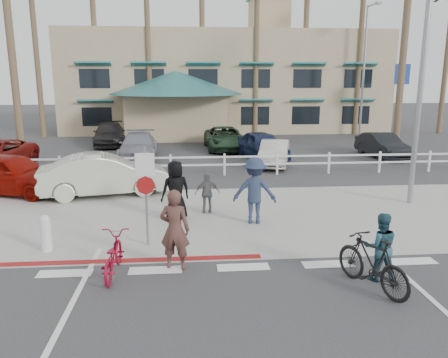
{
  "coord_description": "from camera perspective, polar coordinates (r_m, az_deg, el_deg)",
  "views": [
    {
      "loc": [
        -1.21,
        -8.65,
        4.22
      ],
      "look_at": [
        -0.22,
        3.24,
        1.5
      ],
      "focal_mm": 35.0,
      "sensor_mm": 36.0,
      "label": 1
    }
  ],
  "objects": [
    {
      "name": "ground",
      "position": [
        9.7,
        2.98,
        -12.96
      ],
      "size": [
        140.0,
        140.0,
        0.0
      ],
      "primitive_type": "plane",
      "color": "#333335"
    },
    {
      "name": "bike_path",
      "position": [
        7.97,
        5.0,
        -19.16
      ],
      "size": [
        12.0,
        16.0,
        0.01
      ],
      "primitive_type": "cube",
      "color": "#333335",
      "rests_on": "ground"
    },
    {
      "name": "sidewalk_plaza",
      "position": [
        13.87,
        0.49,
        -4.85
      ],
      "size": [
        22.0,
        7.0,
        0.01
      ],
      "primitive_type": "cube",
      "color": "gray",
      "rests_on": "ground"
    },
    {
      "name": "cross_street",
      "position": [
        17.71,
        -0.68,
        -0.93
      ],
      "size": [
        40.0,
        5.0,
        0.01
      ],
      "primitive_type": "cube",
      "color": "#333335",
      "rests_on": "ground"
    },
    {
      "name": "parking_lot",
      "position": [
        27.01,
        -2.12,
        3.86
      ],
      "size": [
        50.0,
        16.0,
        0.01
      ],
      "primitive_type": "cube",
      "color": "#333335",
      "rests_on": "ground"
    },
    {
      "name": "curb_red",
      "position": [
        10.87,
        -14.07,
        -10.37
      ],
      "size": [
        7.0,
        0.25,
        0.02
      ],
      "primitive_type": "cube",
      "color": "maroon",
      "rests_on": "ground"
    },
    {
      "name": "rail_fence",
      "position": [
        19.59,
        0.36,
        1.9
      ],
      "size": [
        29.4,
        0.16,
        1.0
      ],
      "primitive_type": null,
      "color": "silver",
      "rests_on": "ground"
    },
    {
      "name": "building",
      "position": [
        39.81,
        -0.11,
        14.91
      ],
      "size": [
        28.0,
        16.0,
        11.3
      ],
      "primitive_type": null,
      "color": "tan",
      "rests_on": "ground"
    },
    {
      "name": "sign_post",
      "position": [
        11.26,
        -10.15,
        -1.62
      ],
      "size": [
        0.5,
        0.1,
        2.9
      ],
      "primitive_type": null,
      "color": "gray",
      "rests_on": "ground"
    },
    {
      "name": "bollard_0",
      "position": [
        11.85,
        -22.25,
        -6.58
      ],
      "size": [
        0.26,
        0.26,
        0.95
      ],
      "primitive_type": null,
      "color": "silver",
      "rests_on": "ground"
    },
    {
      "name": "streetlight_0",
      "position": [
        16.12,
        24.48,
        12.72
      ],
      "size": [
        0.6,
        2.0,
        9.0
      ],
      "primitive_type": null,
      "color": "gray",
      "rests_on": "ground"
    },
    {
      "name": "streetlight_1",
      "position": [
        35.23,
        17.76,
        13.12
      ],
      "size": [
        0.6,
        2.0,
        9.5
      ],
      "primitive_type": null,
      "color": "gray",
      "rests_on": "ground"
    },
    {
      "name": "info_sign",
      "position": [
        34.25,
        21.95,
        9.56
      ],
      "size": [
        1.2,
        0.16,
        5.6
      ],
      "primitive_type": null,
      "color": "navy",
      "rests_on": "ground"
    },
    {
      "name": "palm_1",
      "position": [
        35.41,
        -23.37,
        15.53
      ],
      "size": [
        4.0,
        4.0,
        13.0
      ],
      "primitive_type": null,
      "color": "#1B4823",
      "rests_on": "ground"
    },
    {
      "name": "palm_2",
      "position": [
        35.51,
        -16.61,
        18.45
      ],
      "size": [
        4.0,
        4.0,
        16.0
      ],
      "primitive_type": null,
      "color": "#1B4823",
      "rests_on": "ground"
    },
    {
      "name": "palm_3",
      "position": [
        33.88,
        -9.9,
        17.37
      ],
      "size": [
        4.0,
        4.0,
        14.0
      ],
      "primitive_type": null,
      "color": "#1B4823",
      "rests_on": "ground"
    },
    {
      "name": "palm_4",
      "position": [
        34.83,
        -2.87,
        18.24
      ],
      "size": [
        4.0,
        4.0,
        15.0
      ],
      "primitive_type": null,
      "color": "#1B4823",
      "rests_on": "ground"
    },
    {
      "name": "palm_5",
      "position": [
        34.13,
        4.23,
        16.65
      ],
      "size": [
        4.0,
        4.0,
        13.0
      ],
      "primitive_type": null,
      "color": "#1B4823",
      "rests_on": "ground"
    },
    {
      "name": "palm_6",
      "position": [
        36.11,
        10.69,
        19.45
      ],
      "size": [
        4.0,
        4.0,
        17.0
      ],
      "primitive_type": null,
      "color": "#1B4823",
      "rests_on": "ground"
    },
    {
      "name": "palm_7",
      "position": [
        36.26,
        17.4,
        16.69
      ],
      "size": [
        4.0,
        4.0,
        14.0
      ],
      "primitive_type": null,
      "color": "#1B4823",
      "rests_on": "ground"
    },
    {
      "name": "palm_8",
      "position": [
        38.83,
        22.6,
        16.76
      ],
      "size": [
        4.0,
        4.0,
        15.0
      ],
      "primitive_type": null,
      "color": "#1B4823",
      "rests_on": "ground"
    },
    {
      "name": "palm_9",
      "position": [
        39.32,
        27.17,
        14.81
      ],
      "size": [
        4.0,
        4.0,
        13.0
      ],
      "primitive_type": null,
      "color": "#1B4823",
      "rests_on": "ground"
    },
    {
      "name": "palm_10",
      "position": [
        25.3,
        -26.09,
        15.63
      ],
      "size": [
        4.0,
        4.0,
        12.0
      ],
      "primitive_type": null,
      "color": "#1B4823",
      "rests_on": "ground"
    },
    {
      "name": "palm_11",
      "position": [
        27.65,
        22.62,
        17.68
      ],
      "size": [
        4.0,
        4.0,
        14.0
      ],
      "primitive_type": null,
      "color": "#1B4823",
      "rests_on": "ground"
    },
    {
      "name": "bike_red",
      "position": [
        10.03,
        -14.34,
        -9.61
      ],
      "size": [
        0.65,
        1.76,
        0.92
      ],
      "primitive_type": "imported",
      "rotation": [
        0.0,
        0.0,
        3.12
      ],
      "color": "maroon",
      "rests_on": "ground"
    },
    {
      "name": "rider_red",
      "position": [
        9.92,
        -6.44,
        -6.59
      ],
      "size": [
        0.76,
        0.59,
        1.87
      ],
      "primitive_type": "imported",
      "rotation": [
        0.0,
        0.0,
        2.92
      ],
      "color": "#4F2F29",
      "rests_on": "ground"
    },
    {
      "name": "bike_black",
      "position": [
        9.54,
        18.82,
        -10.32
      ],
      "size": [
        1.25,
        1.99,
        1.16
      ],
      "primitive_type": "imported",
      "rotation": [
        0.0,
        0.0,
        3.54
      ],
      "color": "black",
      "rests_on": "ground"
    },
    {
      "name": "rider_black",
      "position": [
        9.96,
        19.72,
        -8.34
      ],
      "size": [
        0.82,
        0.69,
        1.5
      ],
      "primitive_type": "imported",
      "rotation": [
        0.0,
        0.0,
        2.97
      ],
      "color": "#234C5B",
      "rests_on": "ground"
    },
    {
      "name": "pedestrian_a",
      "position": [
        13.0,
        4.02,
        -1.54
      ],
      "size": [
        1.41,
        0.98,
        2.0
      ],
      "primitive_type": "imported",
      "rotation": [
        0.0,
        0.0,
        2.94
      ],
      "color": "#26314B",
      "rests_on": "ground"
    },
    {
      "name": "pedestrian_child",
      "position": [
        14.01,
        -2.18,
        -1.82
      ],
      "size": [
        0.81,
        0.37,
        1.35
      ],
      "primitive_type": "imported",
      "rotation": [
        0.0,
        0.0,
        3.19
      ],
      "color": "gray",
      "rests_on": "ground"
    },
    {
      "name": "pedestrian_b",
      "position": [
        13.41,
        -6.34,
        -1.48
      ],
      "size": [
        1.05,
        0.87,
        1.84
      ],
      "primitive_type": "imported",
      "rotation": [
        0.0,
        0.0,
        3.51
      ],
      "color": "black",
      "rests_on": "ground"
    },
    {
      "name": "car_white_sedan",
      "position": [
        16.78,
        -15.29,
        0.53
      ],
      "size": [
        4.95,
        2.6,
        1.55
      ],
      "primitive_type": "imported",
      "rotation": [
        0.0,
        0.0,
        1.79
      ],
      "color": "beige",
      "rests_on": "ground"
    },
    {
      "name": "car_red_compact",
      "position": [
        18.23,
        -26.13,
        0.63
      ],
      "size": [
        4.9,
        3.17,
        1.55
      ],
      "primitive_type": "imported",
      "rotation": [
        0.0,
        0.0,
        1.25
      ],
      "color": "#830A03",
      "rests_on": "ground"
    },
    {
      "name": "lot_car_1",
      "position": [
        24.35,
        -11.13,
        4.27
      ],
      "size": [
        2.13,
        4.83,
        1.38
      ],
      "primitive_type": "imported",
      "rotation": [
        0.0,
        0.0,
        0.04
      ],
      "color": "gray",
      "rests_on": "ground"
    },
    {
      "name": "lot_car_2",
      "position": [
        23.86,
        4.99,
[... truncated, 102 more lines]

